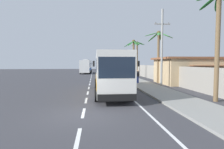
{
  "coord_description": "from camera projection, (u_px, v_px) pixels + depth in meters",
  "views": [
    {
      "loc": [
        0.61,
        -9.56,
        2.74
      ],
      "look_at": [
        2.25,
        7.22,
        1.7
      ],
      "focal_mm": 29.19,
      "sensor_mm": 36.0,
      "label": 1
    }
  ],
  "objects": [
    {
      "name": "palm_second",
      "position": [
        159.0,
        47.0,
        25.05
      ],
      "size": [
        4.08,
        3.67,
        7.2
      ],
      "color": "brown",
      "rests_on": "ground"
    },
    {
      "name": "palm_fourth",
      "position": [
        218.0,
        26.0,
        12.76
      ],
      "size": [
        3.3,
        3.04,
        7.77
      ],
      "color": "brown",
      "rests_on": "ground"
    },
    {
      "name": "boundary_wall",
      "position": [
        169.0,
        75.0,
        24.47
      ],
      "size": [
        0.24,
        60.0,
        2.37
      ],
      "primitive_type": "cube",
      "color": "#9E998E",
      "rests_on": "ground"
    },
    {
      "name": "roadside_building",
      "position": [
        214.0,
        70.0,
        24.92
      ],
      "size": [
        15.76,
        7.14,
        3.52
      ],
      "color": "tan",
      "rests_on": "ground"
    },
    {
      "name": "pedestrian_near_kerb",
      "position": [
        138.0,
        76.0,
        24.16
      ],
      "size": [
        0.36,
        0.36,
        1.72
      ],
      "rotation": [
        0.0,
        0.0,
        3.08
      ],
      "color": "navy",
      "rests_on": "sidewalk_kerb"
    },
    {
      "name": "palm_nearest",
      "position": [
        131.0,
        60.0,
        47.5
      ],
      "size": [
        3.25,
        3.13,
        5.14
      ],
      "color": "brown",
      "rests_on": "ground"
    },
    {
      "name": "palm_farthest",
      "position": [
        134.0,
        53.0,
        33.39
      ],
      "size": [
        3.79,
        3.83,
        7.06
      ],
      "color": "brown",
      "rests_on": "ground"
    },
    {
      "name": "lane_markings",
      "position": [
        105.0,
        84.0,
        24.34
      ],
      "size": [
        3.67,
        71.0,
        0.01
      ],
      "color": "white",
      "rests_on": "ground"
    },
    {
      "name": "coach_bus_foreground",
      "position": [
        110.0,
        71.0,
        16.88
      ],
      "size": [
        3.0,
        11.24,
        3.88
      ],
      "color": "silver",
      "rests_on": "ground"
    },
    {
      "name": "palm_third",
      "position": [
        137.0,
        54.0,
        39.43
      ],
      "size": [
        2.73,
        3.0,
        7.46
      ],
      "color": "brown",
      "rests_on": "ground"
    },
    {
      "name": "ground_plane",
      "position": [
        83.0,
        115.0,
        9.61
      ],
      "size": [
        160.0,
        160.0,
        0.0
      ],
      "primitive_type": "plane",
      "color": "#3A3A3F"
    },
    {
      "name": "motorcycle_beside_bus",
      "position": [
        120.0,
        77.0,
        26.96
      ],
      "size": [
        0.56,
        1.96,
        1.55
      ],
      "color": "black",
      "rests_on": "ground"
    },
    {
      "name": "coach_bus_far_lane",
      "position": [
        86.0,
        66.0,
        49.47
      ],
      "size": [
        3.11,
        10.66,
        3.77
      ],
      "color": "white",
      "rests_on": "ground"
    },
    {
      "name": "sidewalk_kerb",
      "position": [
        150.0,
        87.0,
        20.2
      ],
      "size": [
        3.2,
        90.0,
        0.14
      ],
      "primitive_type": "cube",
      "color": "gray",
      "rests_on": "ground"
    },
    {
      "name": "utility_pole_mid",
      "position": [
        162.0,
        47.0,
        20.93
      ],
      "size": [
        1.89,
        0.24,
        8.91
      ],
      "color": "#9E9E99",
      "rests_on": "ground"
    }
  ]
}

